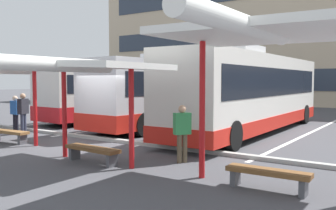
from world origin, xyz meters
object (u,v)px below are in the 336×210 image
object	(u,v)px
coach_bus_2	(252,93)
waiting_passenger_2	(15,111)
bench_2	(92,151)
bench_3	(268,175)
bench_1	(9,133)
coach_bus_1	(185,93)
waiting_shelter_3	(268,35)
coach_bus_0	(126,92)
waiting_passenger_1	(182,130)
waiting_shelter_1	(4,70)
waiting_passenger_3	(23,110)
waiting_shelter_2	(88,67)

from	to	relation	value
coach_bus_2	waiting_passenger_2	xyz separation A→B (m)	(-8.54, -6.10, -0.83)
bench_2	bench_3	distance (m)	4.93
bench_1	coach_bus_1	bearing A→B (deg)	74.61
bench_1	waiting_shelter_3	distance (m)	10.40
waiting_shelter_3	coach_bus_0	bearing A→B (deg)	141.53
bench_2	waiting_passenger_1	xyz separation A→B (m)	(2.05, 1.45, 0.59)
waiting_shelter_1	bench_1	size ratio (longest dim) A/B	2.33
waiting_shelter_3	bench_3	size ratio (longest dim) A/B	3.07
coach_bus_0	waiting_shelter_1	xyz separation A→B (m)	(2.08, -9.11, 1.06)
coach_bus_0	bench_3	distance (m)	15.37
waiting_passenger_2	waiting_passenger_3	xyz separation A→B (m)	(0.70, -0.09, 0.09)
coach_bus_2	waiting_passenger_3	bearing A→B (deg)	-141.73
bench_1	waiting_passenger_2	size ratio (longest dim) A/B	1.12
coach_bus_0	waiting_passenger_2	xyz separation A→B (m)	(-0.11, -7.28, -0.67)
coach_bus_0	waiting_shelter_3	distance (m)	15.49
waiting_shelter_1	waiting_shelter_2	world-z (taller)	waiting_shelter_1
coach_bus_1	waiting_passenger_2	size ratio (longest dim) A/B	7.68
bench_1	bench_3	bearing A→B (deg)	-2.45
waiting_passenger_1	waiting_shelter_3	bearing A→B (deg)	-25.54
waiting_shelter_2	bench_1	bearing A→B (deg)	171.21
bench_1	waiting_passenger_2	world-z (taller)	waiting_passenger_2
waiting_shelter_1	waiting_passenger_1	xyz separation A→B (m)	(7.11, 0.90, -1.74)
bench_2	waiting_shelter_3	xyz separation A→B (m)	(4.92, 0.07, 2.86)
waiting_shelter_1	waiting_passenger_3	size ratio (longest dim) A/B	2.43
waiting_shelter_2	waiting_passenger_3	world-z (taller)	waiting_shelter_2
bench_1	waiting_shelter_3	xyz separation A→B (m)	(9.98, -0.58, 2.86)
coach_bus_1	waiting_shelter_2	size ratio (longest dim) A/B	2.77
bench_2	waiting_passenger_3	size ratio (longest dim) A/B	1.07
bench_1	bench_3	world-z (taller)	same
waiting_shelter_3	bench_3	distance (m)	2.87
coach_bus_2	bench_3	xyz separation A→B (m)	(3.64, -8.25, -1.43)
waiting_passenger_1	coach_bus_2	bearing A→B (deg)	96.18
bench_2	waiting_passenger_2	bearing A→B (deg)	161.84
coach_bus_1	coach_bus_2	distance (m)	4.06
coach_bus_2	coach_bus_0	bearing A→B (deg)	172.04
waiting_passenger_3	coach_bus_0	bearing A→B (deg)	94.53
coach_bus_0	waiting_passenger_2	distance (m)	7.31
coach_bus_2	bench_2	bearing A→B (deg)	-98.62
waiting_shelter_2	waiting_passenger_1	world-z (taller)	waiting_shelter_2
waiting_shelter_2	coach_bus_2	bearing A→B (deg)	81.51
coach_bus_1	bench_3	world-z (taller)	coach_bus_1
coach_bus_1	waiting_passenger_1	size ratio (longest dim) A/B	7.74
bench_1	waiting_passenger_2	distance (m)	2.85
coach_bus_2	waiting_shelter_2	distance (m)	8.75
waiting_passenger_1	waiting_passenger_2	distance (m)	9.35
bench_1	coach_bus_0	bearing A→B (deg)	103.01
waiting_shelter_1	waiting_shelter_2	distance (m)	5.11
bench_3	coach_bus_1	bearing A→B (deg)	130.31
coach_bus_1	waiting_passenger_1	xyz separation A→B (m)	(4.75, -7.77, -0.73)
coach_bus_0	waiting_shelter_3	bearing A→B (deg)	-38.47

